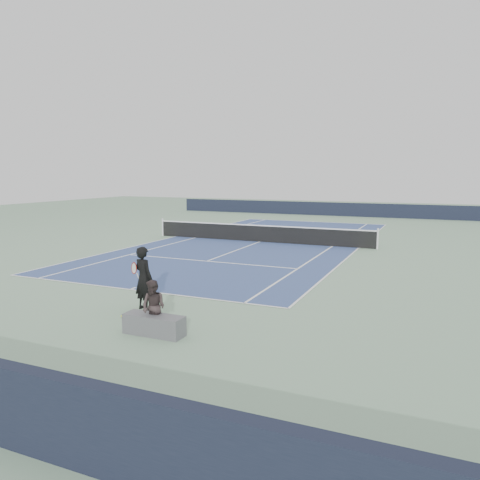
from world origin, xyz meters
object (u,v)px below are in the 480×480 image
at_px(tennis_player, 144,278).
at_px(tennis_ball, 122,316).
at_px(tennis_net, 260,233).
at_px(spectator_bench, 154,315).

bearing_deg(tennis_player, tennis_ball, -97.95).
bearing_deg(tennis_net, spectator_bench, -78.17).
relative_size(tennis_net, tennis_ball, 190.50).
relative_size(tennis_player, tennis_ball, 26.71).
distance_m(tennis_ball, spectator_bench, 1.81).
xyz_separation_m(tennis_player, spectator_bench, (1.44, -1.65, -0.43)).
xyz_separation_m(tennis_ball, spectator_bench, (1.56, -0.79, 0.44)).
bearing_deg(spectator_bench, tennis_net, 101.83).
distance_m(tennis_net, tennis_player, 13.68).
bearing_deg(tennis_player, tennis_net, 97.34).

